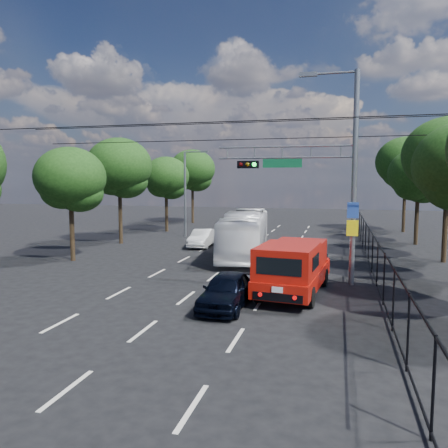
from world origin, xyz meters
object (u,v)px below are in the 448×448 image
(red_pickup, at_px, (294,266))
(white_bus, at_px, (245,234))
(white_van, at_px, (202,238))
(signal_mast, at_px, (326,169))
(navy_hatchback, at_px, (227,290))

(red_pickup, bearing_deg, white_bus, 114.46)
(white_van, bearing_deg, white_bus, -40.96)
(signal_mast, relative_size, white_bus, 0.95)
(signal_mast, bearing_deg, red_pickup, -116.35)
(red_pickup, distance_m, navy_hatchback, 3.40)
(navy_hatchback, bearing_deg, red_pickup, 49.67)
(red_pickup, relative_size, navy_hatchback, 1.60)
(signal_mast, relative_size, navy_hatchback, 2.46)
(red_pickup, bearing_deg, navy_hatchback, -131.26)
(signal_mast, bearing_deg, navy_hatchback, -124.76)
(red_pickup, height_order, white_bus, white_bus)
(signal_mast, relative_size, white_van, 2.55)
(navy_hatchback, relative_size, white_van, 1.04)
(signal_mast, height_order, red_pickup, signal_mast)
(white_van, bearing_deg, navy_hatchback, -71.84)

